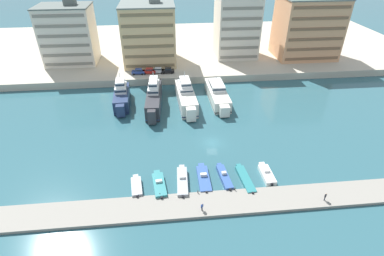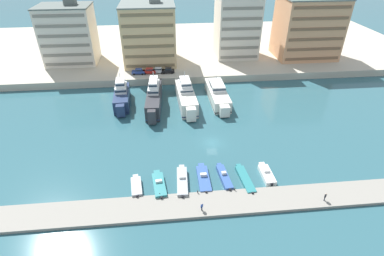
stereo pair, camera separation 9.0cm
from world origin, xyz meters
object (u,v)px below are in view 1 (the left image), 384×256
Objects in this scene: yacht_ivory_center_left at (217,94)px; yacht_ivory_mid_left at (186,96)px; car_silver_mid_left at (158,70)px; pedestrian_mid_deck at (325,196)px; car_red_left at (149,71)px; motorboat_grey_far_left at (137,187)px; motorboat_teal_center_right at (245,179)px; car_blue_far_left at (138,71)px; motorboat_blue_center at (224,177)px; motorboat_white_mid_right at (267,174)px; pedestrian_near_edge at (202,206)px; motorboat_teal_left at (159,185)px; yacht_charcoal_left at (154,97)px; motorboat_blue_center_left at (204,178)px; yacht_navy_far_left at (122,96)px; motorboat_grey_mid_left at (182,181)px; car_black_center_left at (168,70)px.

yacht_ivory_mid_left is at bearing -171.87° from yacht_ivory_center_left.
pedestrian_mid_deck is at bearing -63.52° from car_silver_mid_left.
car_red_left is 2.48× the size of pedestrian_mid_deck.
motorboat_grey_far_left is at bearing -121.77° from yacht_ivory_center_left.
car_blue_far_left is (-22.50, 50.18, 2.84)m from motorboat_teal_center_right.
yacht_ivory_center_left is 33.25m from motorboat_blue_center.
motorboat_grey_far_left is at bearing -177.78° from motorboat_white_mid_right.
yacht_ivory_mid_left is at bearing 89.15° from pedestrian_near_edge.
yacht_ivory_mid_left is at bearing -51.98° from car_blue_far_left.
motorboat_teal_left is at bearing -175.60° from motorboat_blue_center.
motorboat_blue_center_left is (9.54, -31.35, -2.28)m from yacht_charcoal_left.
car_silver_mid_left reaches higher than pedestrian_mid_deck.
car_blue_far_left reaches higher than motorboat_teal_center_right.
yacht_navy_far_left is at bearing -103.44° from car_blue_far_left.
motorboat_grey_mid_left is 50.48m from car_red_left.
motorboat_blue_center is (-4.31, -32.94, -1.47)m from yacht_ivory_center_left.
motorboat_blue_center_left is at bearing -88.59° from yacht_ivory_mid_left.
yacht_navy_far_left reaches higher than yacht_ivory_center_left.
motorboat_grey_far_left is at bearing -98.58° from car_black_center_left.
pedestrian_mid_deck is at bearing -44.58° from motorboat_white_mid_right.
pedestrian_near_edge is at bearing -76.94° from car_blue_far_left.
motorboat_grey_far_left is (-11.91, -32.58, -2.04)m from yacht_ivory_mid_left.
car_black_center_left is (7.60, 50.35, 2.74)m from motorboat_grey_far_left.
car_black_center_left reaches higher than pedestrian_near_edge.
motorboat_grey_far_left is 13.29m from pedestrian_near_edge.
motorboat_teal_center_right is (8.66, -32.47, -2.15)m from yacht_ivory_mid_left.
car_black_center_left is (-4.31, 17.77, 0.69)m from yacht_ivory_mid_left.
yacht_ivory_center_left reaches higher than pedestrian_near_edge.
yacht_charcoal_left is 32.85m from motorboat_blue_center_left.
yacht_ivory_center_left reaches higher than motorboat_blue_center.
pedestrian_mid_deck is (29.81, -39.25, -1.14)m from yacht_charcoal_left.
car_silver_mid_left is at bearing 103.95° from motorboat_blue_center.
motorboat_white_mid_right is 54.82m from car_red_left.
yacht_navy_far_left is 40.18m from motorboat_blue_center.
car_silver_mid_left is at bearing 112.76° from yacht_ivory_mid_left.
car_blue_far_left is 1.01× the size of car_black_center_left.
motorboat_grey_mid_left is at bearing -85.19° from car_silver_mid_left.
motorboat_white_mid_right is (20.90, 0.99, -0.05)m from motorboat_teal_left.
motorboat_blue_center_left is at bearing 80.36° from pedestrian_near_edge.
motorboat_blue_center is 50.31m from car_black_center_left.
car_silver_mid_left reaches higher than motorboat_teal_center_right.
motorboat_grey_far_left is 8.55m from motorboat_grey_mid_left.
motorboat_grey_far_left is 0.70× the size of motorboat_teal_center_right.
yacht_navy_far_left is at bearing 168.78° from yacht_charcoal_left.
yacht_navy_far_left is at bearing 112.98° from motorboat_grey_mid_left.
motorboat_white_mid_right is 11.12m from pedestrian_mid_deck.
car_red_left reaches higher than motorboat_white_mid_right.
pedestrian_near_edge reaches higher than motorboat_grey_mid_left.
car_blue_far_left is (-10.47, 49.79, 2.67)m from motorboat_grey_mid_left.
motorboat_grey_mid_left is 2.12× the size of car_red_left.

